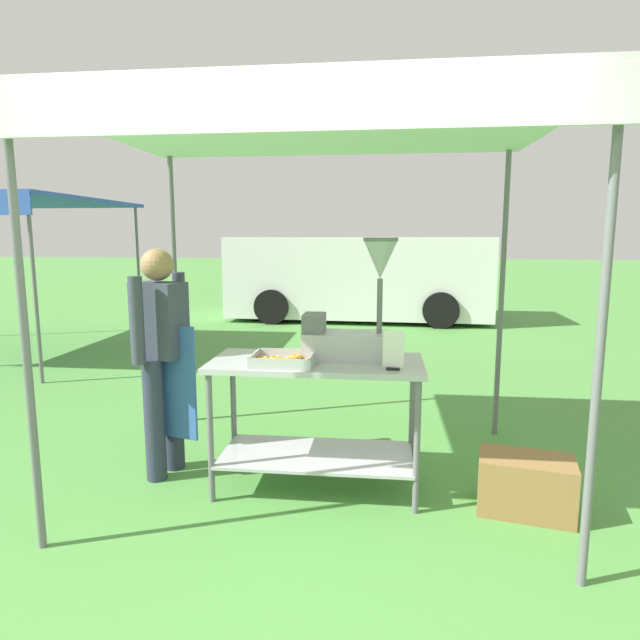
{
  "coord_description": "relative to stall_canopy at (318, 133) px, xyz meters",
  "views": [
    {
      "loc": [
        0.42,
        -2.4,
        1.68
      ],
      "look_at": [
        0.01,
        1.19,
        1.12
      ],
      "focal_mm": 30.0,
      "sensor_mm": 36.0,
      "label": 1
    }
  ],
  "objects": [
    {
      "name": "ground_plane",
      "position": [
        -0.01,
        4.91,
        -2.34
      ],
      "size": [
        70.0,
        70.0,
        0.0
      ],
      "primitive_type": "plane",
      "color": "#519342"
    },
    {
      "name": "stall_canopy",
      "position": [
        0.0,
        0.0,
        0.0
      ],
      "size": [
        3.03,
        2.25,
        2.43
      ],
      "color": "slate",
      "rests_on": "ground"
    },
    {
      "name": "donut_cart",
      "position": [
        -0.0,
        -0.1,
        -1.7
      ],
      "size": [
        1.39,
        0.64,
        0.88
      ],
      "color": "#B7B7BC",
      "rests_on": "ground"
    },
    {
      "name": "donut_tray",
      "position": [
        -0.2,
        -0.23,
        -1.43
      ],
      "size": [
        0.39,
        0.31,
        0.07
      ],
      "color": "#B7B7BC",
      "rests_on": "donut_cart"
    },
    {
      "name": "donut_fryer",
      "position": [
        0.23,
        -0.03,
        -1.19
      ],
      "size": [
        0.61,
        0.28,
        0.8
      ],
      "color": "#B7B7BC",
      "rests_on": "donut_cart"
    },
    {
      "name": "menu_sign",
      "position": [
        0.49,
        -0.29,
        -1.35
      ],
      "size": [
        0.13,
        0.05,
        0.24
      ],
      "color": "black",
      "rests_on": "donut_cart"
    },
    {
      "name": "vendor",
      "position": [
        -1.1,
        -0.0,
        -1.43
      ],
      "size": [
        0.47,
        0.53,
        1.61
      ],
      "color": "#2D3347",
      "rests_on": "ground"
    },
    {
      "name": "supply_crate",
      "position": [
        1.32,
        -0.27,
        -2.16
      ],
      "size": [
        0.62,
        0.45,
        0.35
      ],
      "color": "olive",
      "rests_on": "ground"
    },
    {
      "name": "van_white",
      "position": [
        -0.04,
        7.59,
        -1.46
      ],
      "size": [
        5.3,
        2.25,
        1.69
      ],
      "color": "white",
      "rests_on": "ground"
    }
  ]
}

